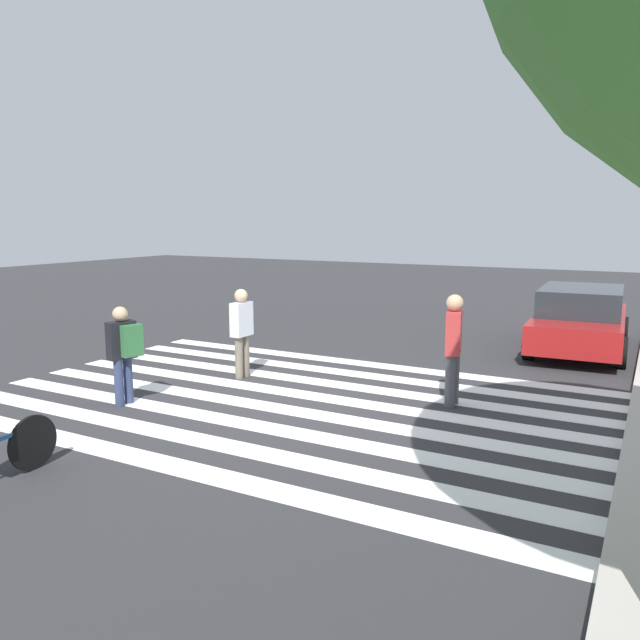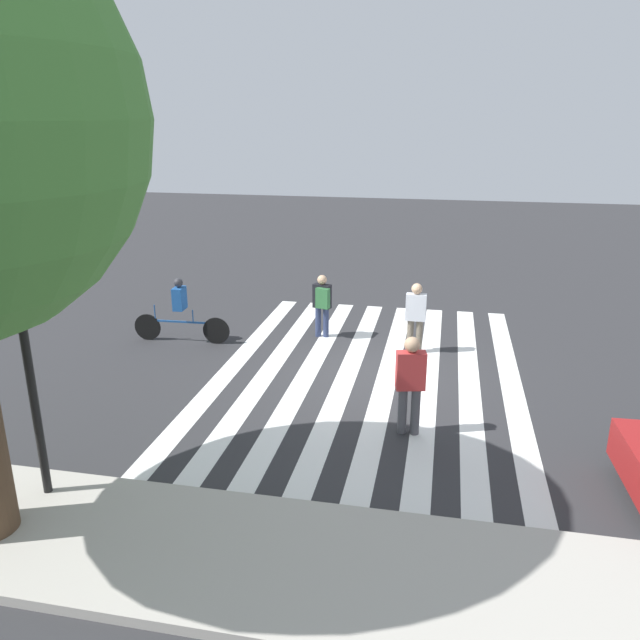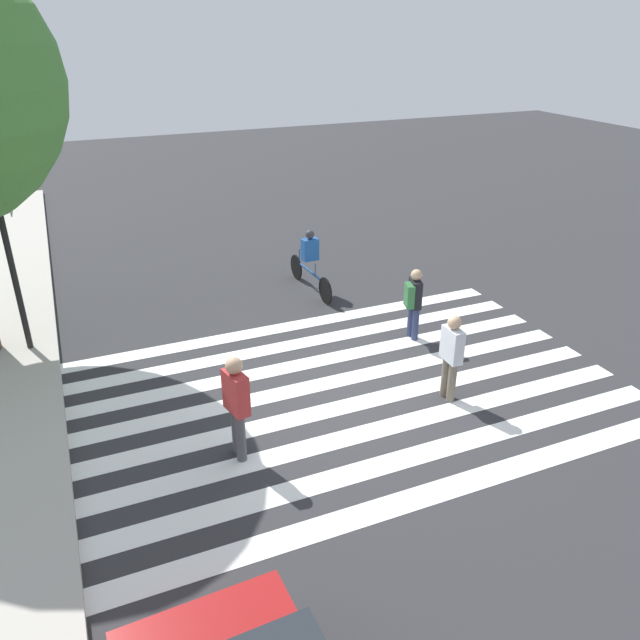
# 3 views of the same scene
# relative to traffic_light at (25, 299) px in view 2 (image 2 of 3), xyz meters

# --- Properties ---
(ground_plane) EXTENTS (60.00, 60.00, 0.00)m
(ground_plane) POSITION_rel_traffic_light_xyz_m (-3.95, -5.40, -3.01)
(ground_plane) COLOR #2D2D30
(sidewalk_curb) EXTENTS (36.00, 2.50, 0.14)m
(sidewalk_curb) POSITION_rel_traffic_light_xyz_m (-3.95, 0.85, -2.94)
(sidewalk_curb) COLOR #ADA89E
(sidewalk_curb) RESTS_ON ground_plane
(crosswalk_stripes) EXTENTS (6.44, 10.00, 0.01)m
(crosswalk_stripes) POSITION_rel_traffic_light_xyz_m (-3.95, -5.40, -3.00)
(crosswalk_stripes) COLOR white
(crosswalk_stripes) RESTS_ON ground_plane
(traffic_light) EXTENTS (0.60, 0.50, 4.29)m
(traffic_light) POSITION_rel_traffic_light_xyz_m (0.00, 0.00, 0.00)
(traffic_light) COLOR black
(traffic_light) RESTS_ON ground_plane
(pedestrian_adult_tall_backpack) EXTENTS (0.48, 0.45, 1.60)m
(pedestrian_adult_tall_backpack) POSITION_rel_traffic_light_xyz_m (-2.52, -7.52, -2.07)
(pedestrian_adult_tall_backpack) COLOR navy
(pedestrian_adult_tall_backpack) RESTS_ON ground_plane
(pedestrian_child_with_backpack) EXTENTS (0.47, 0.25, 1.68)m
(pedestrian_child_with_backpack) POSITION_rel_traffic_light_xyz_m (-4.85, -6.91, -2.06)
(pedestrian_child_with_backpack) COLOR #6B6051
(pedestrian_child_with_backpack) RESTS_ON ground_plane
(pedestrian_adult_yellow_jacket) EXTENTS (0.54, 0.33, 1.80)m
(pedestrian_adult_yellow_jacket) POSITION_rel_traffic_light_xyz_m (-4.98, -2.92, -1.99)
(pedestrian_adult_yellow_jacket) COLOR #4C4C51
(pedestrian_adult_yellow_jacket) RESTS_ON ground_plane
(cyclist_near_curb) EXTENTS (2.43, 0.41, 1.61)m
(cyclist_near_curb) POSITION_rel_traffic_light_xyz_m (0.80, -6.50, -2.14)
(cyclist_near_curb) COLOR black
(cyclist_near_curb) RESTS_ON ground_plane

